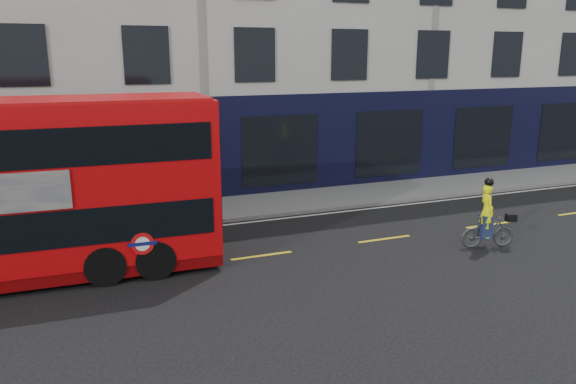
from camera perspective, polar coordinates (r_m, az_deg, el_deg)
ground at (r=14.68m, az=-0.78°, el=-8.41°), size 120.00×120.00×0.00m
pavement at (r=20.55m, az=-7.20°, el=-1.74°), size 60.00×3.00×0.12m
kerb at (r=19.15m, az=-6.08°, el=-2.86°), size 60.00×0.12×0.13m
building_terrace at (r=26.16m, az=-11.43°, el=17.90°), size 50.00×10.07×15.00m
road_edge_line at (r=18.89m, az=-5.83°, el=-3.29°), size 58.00×0.10×0.01m
lane_dashes at (r=15.99m, az=-2.69°, el=-6.48°), size 58.00×0.12×0.01m
cyclist at (r=17.43m, az=19.63°, el=-3.13°), size 1.67×0.83×2.11m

